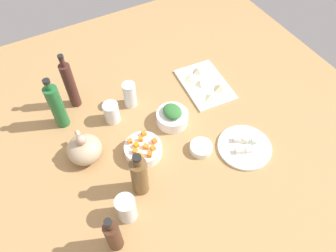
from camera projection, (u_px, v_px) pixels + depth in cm
name	position (u px, v px, depth cm)	size (l,w,h in cm)	color
tabletop	(168.00, 135.00, 139.12)	(190.00, 190.00, 3.00)	#AA7F4D
cutting_board	(205.00, 84.00, 155.01)	(29.40, 20.26, 1.00)	silver
plate_tofu	(244.00, 147.00, 132.75)	(22.48, 22.48, 1.20)	white
bowl_greens	(172.00, 118.00, 139.42)	(13.99, 13.99, 5.65)	white
bowl_carrots	(143.00, 150.00, 129.71)	(15.39, 15.39, 5.01)	white
bowl_small_side	(201.00, 148.00, 131.48)	(9.43, 9.43, 3.00)	white
teapot	(85.00, 149.00, 126.67)	(15.78, 14.01, 13.69)	tan
bottle_0	(139.00, 176.00, 114.39)	(6.32, 6.32, 22.71)	brown
bottle_1	(113.00, 235.00, 102.57)	(5.07, 5.07, 20.92)	#47281A
bottle_2	(57.00, 106.00, 132.11)	(5.80, 5.80, 26.52)	#226532
bottle_3	(70.00, 85.00, 138.38)	(4.81, 4.81, 28.73)	#47251F
drinking_glass_0	(126.00, 208.00, 111.07)	(7.16, 7.16, 11.59)	white
drinking_glass_1	(130.00, 95.00, 142.99)	(5.87, 5.87, 12.64)	white
drinking_glass_2	(112.00, 112.00, 138.62)	(6.82, 6.82, 9.69)	white
carrot_cube_0	(135.00, 151.00, 125.25)	(1.80, 1.80, 1.80)	orange
carrot_cube_1	(155.00, 141.00, 128.20)	(1.80, 1.80, 1.80)	orange
carrot_cube_2	(136.00, 145.00, 126.98)	(1.80, 1.80, 1.80)	orange
carrot_cube_3	(141.00, 139.00, 128.79)	(1.80, 1.80, 1.80)	orange
carrot_cube_4	(144.00, 134.00, 130.44)	(1.80, 1.80, 1.80)	orange
carrot_cube_5	(150.00, 154.00, 124.34)	(1.80, 1.80, 1.80)	orange
carrot_cube_6	(146.00, 146.00, 126.64)	(1.80, 1.80, 1.80)	orange
carrot_cube_7	(153.00, 148.00, 126.16)	(1.80, 1.80, 1.80)	orange
carrot_cube_8	(140.00, 156.00, 124.02)	(1.80, 1.80, 1.80)	orange
carrot_cube_9	(130.00, 142.00, 127.96)	(1.80, 1.80, 1.80)	orange
chopped_greens_mound	(172.00, 111.00, 135.86)	(9.21, 7.58, 3.28)	#327032
tofu_cube_0	(246.00, 140.00, 132.93)	(2.20, 2.20, 2.20)	white
tofu_cube_1	(238.00, 151.00, 129.67)	(2.20, 2.20, 2.20)	#F3ECCD
tofu_cube_2	(236.00, 139.00, 133.11)	(2.20, 2.20, 2.20)	white
tofu_cube_3	(248.00, 150.00, 129.85)	(2.20, 2.20, 2.20)	white
tofu_cube_4	(255.00, 140.00, 132.77)	(2.20, 2.20, 2.20)	white
dumpling_0	(211.00, 97.00, 148.03)	(5.44, 4.91, 2.09)	beige
dumpling_1	(190.00, 78.00, 155.51)	(5.27, 4.67, 2.09)	beige
dumpling_2	(200.00, 83.00, 153.18)	(4.13, 4.07, 2.60)	beige
dumpling_3	(220.00, 87.00, 151.07)	(5.07, 4.89, 3.05)	beige
dumpling_4	(198.00, 70.00, 158.14)	(4.40, 4.12, 3.03)	beige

